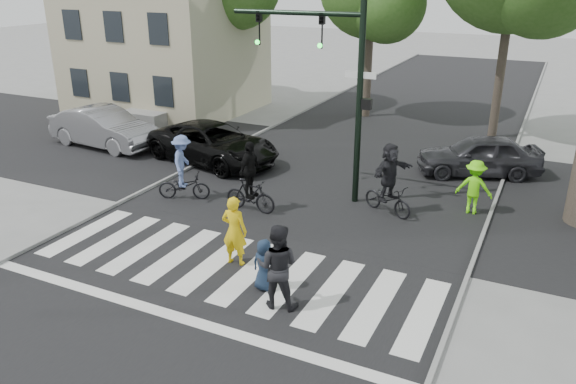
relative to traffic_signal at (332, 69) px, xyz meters
The scene contains 18 objects.
ground 7.33m from the traffic_signal, 93.27° to the right, with size 120.00×120.00×0.00m, color gray.
road_stem 4.09m from the traffic_signal, 106.46° to the right, with size 10.00×70.00×0.01m, color black.
road_cross 4.31m from the traffic_signal, 101.11° to the left, with size 70.00×10.00×0.01m, color black.
curb_left 6.74m from the traffic_signal, 167.50° to the right, with size 0.10×70.00×0.10m, color gray.
curb_right 6.19m from the traffic_signal, 14.31° to the right, with size 0.10×70.00×0.10m, color gray.
crosswalk 6.78m from the traffic_signal, 93.66° to the right, with size 10.00×3.85×0.01m.
traffic_signal is the anchor object (origin of this frame).
house 14.17m from the traffic_signal, 146.70° to the left, with size 8.40×8.10×8.82m.
pedestrian_woman 5.82m from the traffic_signal, 94.53° to the right, with size 0.62×0.41×1.70m, color yellow.
pedestrian_child 6.61m from the traffic_signal, 82.22° to the right, with size 0.58×0.37×1.18m, color #1A2940.
pedestrian_adult 6.95m from the traffic_signal, 77.78° to the right, with size 0.89×0.69×1.83m, color black.
cyclist_left 5.37m from the traffic_signal, 152.05° to the right, with size 1.67×1.17×2.00m.
cyclist_mid 4.00m from the traffic_signal, 128.88° to the right, with size 1.60×0.98×2.08m.
cyclist_right 3.60m from the traffic_signal, 12.75° to the right, with size 1.74×1.60×2.08m.
car_suv 6.14m from the traffic_signal, 165.01° to the left, with size 2.36×5.12×1.42m, color black.
car_silver 10.60m from the traffic_signal, behind, with size 1.64×4.71×1.55m, color gray.
car_grey 6.46m from the traffic_signal, 47.39° to the left, with size 1.64×4.07×1.39m, color #323236.
bystander_hivis 5.24m from the traffic_signal, ahead, with size 1.02×0.59×1.58m, color #71FF11.
Camera 1 is at (6.24, -8.85, 6.42)m, focal length 35.00 mm.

